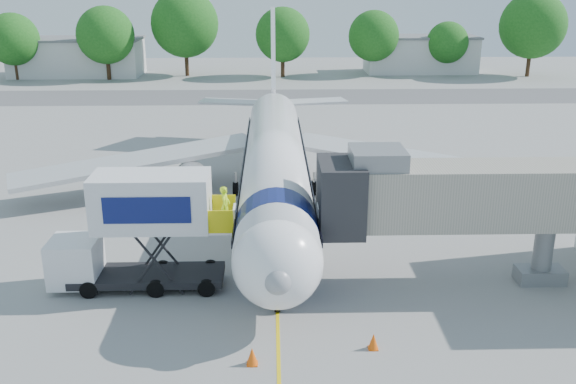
{
  "coord_description": "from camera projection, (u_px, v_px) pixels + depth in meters",
  "views": [
    {
      "loc": [
        -0.19,
        -34.21,
        13.89
      ],
      "look_at": [
        0.63,
        -2.82,
        3.2
      ],
      "focal_mm": 40.0,
      "sensor_mm": 36.0,
      "label": 1
    }
  ],
  "objects": [
    {
      "name": "tree_g",
      "position": [
        533.0,
        25.0,
        89.53
      ],
      "size": [
        9.18,
        9.18,
        11.71
      ],
      "color": "#382314",
      "rests_on": "ground"
    },
    {
      "name": "taxiway_strip",
      "position": [
        273.0,
        97.0,
        76.6
      ],
      "size": [
        120.0,
        10.0,
        0.01
      ],
      "primitive_type": "cube",
      "color": "#59595B",
      "rests_on": "ground"
    },
    {
      "name": "ground",
      "position": [
        276.0,
        229.0,
        36.86
      ],
      "size": [
        160.0,
        160.0,
        0.0
      ],
      "primitive_type": "plane",
      "color": "gray",
      "rests_on": "ground"
    },
    {
      "name": "tree_c",
      "position": [
        185.0,
        24.0,
        90.07
      ],
      "size": [
        9.45,
        9.45,
        12.05
      ],
      "color": "#382314",
      "rests_on": "ground"
    },
    {
      "name": "guidance_line",
      "position": [
        276.0,
        229.0,
        36.86
      ],
      "size": [
        0.15,
        70.0,
        0.01
      ],
      "primitive_type": "cube",
      "color": "yellow",
      "rests_on": "ground"
    },
    {
      "name": "jet_bridge",
      "position": [
        453.0,
        196.0,
        29.03
      ],
      "size": [
        13.9,
        3.2,
        6.6
      ],
      "color": "#A29A8B",
      "rests_on": "ground"
    },
    {
      "name": "tree_a",
      "position": [
        13.0,
        39.0,
        87.39
      ],
      "size": [
        7.08,
        7.08,
        9.03
      ],
      "color": "#382314",
      "rests_on": "ground"
    },
    {
      "name": "safety_cone_b",
      "position": [
        252.0,
        356.0,
        23.96
      ],
      "size": [
        0.45,
        0.45,
        0.71
      ],
      "color": "#F5580C",
      "rests_on": "ground"
    },
    {
      "name": "outbuilding_right",
      "position": [
        420.0,
        54.0,
        95.22
      ],
      "size": [
        16.4,
        7.4,
        5.3
      ],
      "color": "silver",
      "rests_on": "ground"
    },
    {
      "name": "safety_cone_a",
      "position": [
        373.0,
        342.0,
        24.97
      ],
      "size": [
        0.42,
        0.42,
        0.67
      ],
      "color": "#F5580C",
      "rests_on": "ground"
    },
    {
      "name": "tree_e",
      "position": [
        374.0,
        36.0,
        91.28
      ],
      "size": [
        7.18,
        7.18,
        9.16
      ],
      "color": "#382314",
      "rests_on": "ground"
    },
    {
      "name": "aircraft",
      "position": [
        275.0,
        160.0,
        39.81
      ],
      "size": [
        34.17,
        37.73,
        11.35
      ],
      "color": "white",
      "rests_on": "ground"
    },
    {
      "name": "tree_f",
      "position": [
        447.0,
        43.0,
        91.98
      ],
      "size": [
        5.94,
        5.94,
        7.57
      ],
      "color": "#382314",
      "rests_on": "ground"
    },
    {
      "name": "catering_hiloader",
      "position": [
        139.0,
        232.0,
        29.18
      ],
      "size": [
        8.5,
        2.44,
        5.5
      ],
      "color": "black",
      "rests_on": "ground"
    },
    {
      "name": "outbuilding_left",
      "position": [
        78.0,
        57.0,
        92.09
      ],
      "size": [
        18.4,
        8.4,
        5.3
      ],
      "color": "silver",
      "rests_on": "ground"
    },
    {
      "name": "tree_b",
      "position": [
        105.0,
        35.0,
        87.23
      ],
      "size": [
        7.8,
        7.8,
        9.94
      ],
      "color": "#382314",
      "rests_on": "ground"
    },
    {
      "name": "tree_d",
      "position": [
        283.0,
        35.0,
        89.58
      ],
      "size": [
        7.6,
        7.6,
        9.68
      ],
      "color": "#382314",
      "rests_on": "ground"
    }
  ]
}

